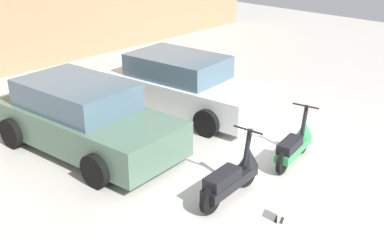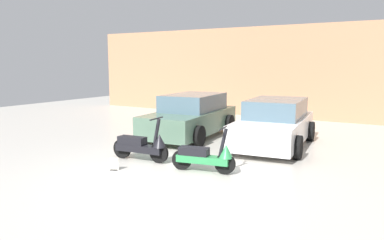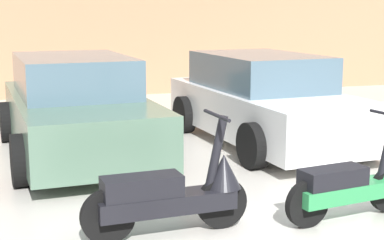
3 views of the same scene
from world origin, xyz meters
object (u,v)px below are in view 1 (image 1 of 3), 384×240
object	(u,v)px
scooter_front_right	(295,144)
scooter_front_left	(233,176)
placard_near_left_scooter	(280,214)
car_rear_center	(184,85)
car_rear_left	(84,118)

from	to	relation	value
scooter_front_right	scooter_front_left	bearing A→B (deg)	167.88
scooter_front_left	placard_near_left_scooter	bearing A→B (deg)	-97.39
scooter_front_left	placard_near_left_scooter	world-z (taller)	scooter_front_left
car_rear_center	car_rear_left	bearing A→B (deg)	-96.53
scooter_front_right	car_rear_left	bearing A→B (deg)	115.29
car_rear_left	placard_near_left_scooter	bearing A→B (deg)	2.32
placard_near_left_scooter	scooter_front_right	bearing A→B (deg)	26.01
scooter_front_right	car_rear_center	size ratio (longest dim) A/B	0.35
placard_near_left_scooter	car_rear_center	bearing A→B (deg)	61.81
scooter_front_right	car_rear_center	distance (m)	3.20
scooter_front_right	car_rear_left	xyz separation A→B (m)	(-2.26, 3.19, 0.28)
scooter_front_left	car_rear_left	bearing A→B (deg)	95.21
scooter_front_left	car_rear_center	distance (m)	3.76
car_rear_left	scooter_front_left	bearing A→B (deg)	5.14
car_rear_center	placard_near_left_scooter	distance (m)	4.59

